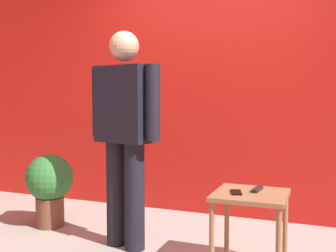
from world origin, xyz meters
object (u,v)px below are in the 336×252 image
standing_person (125,128)px  side_table (250,206)px  cell_phone (236,192)px  tv_remote (257,189)px  potted_plant (50,184)px

standing_person → side_table: 1.15m
cell_phone → tv_remote: tv_remote is taller
potted_plant → standing_person: bearing=-12.7°
standing_person → cell_phone: 1.03m
side_table → potted_plant: potted_plant is taller
cell_phone → tv_remote: 0.17m
tv_remote → potted_plant: (-1.97, 0.24, -0.16)m
tv_remote → side_table: bearing=-105.2°
tv_remote → potted_plant: bearing=179.6°
potted_plant → cell_phone: bearing=-11.1°
standing_person → tv_remote: 1.13m
side_table → standing_person: bearing=173.6°
cell_phone → tv_remote: (0.12, 0.12, 0.01)m
potted_plant → side_table: bearing=-9.3°
side_table → tv_remote: tv_remote is taller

